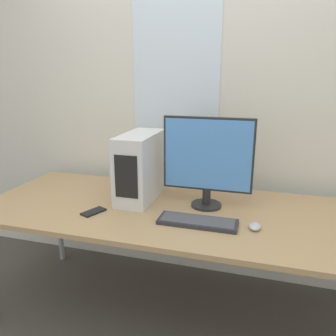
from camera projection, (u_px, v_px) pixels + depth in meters
The scene contains 7 objects.
wall_back at pixel (207, 95), 2.26m from camera, with size 8.00×0.07×2.70m.
desk at pixel (187, 216), 1.90m from camera, with size 2.45×0.91×0.73m.
pc_tower at pixel (140, 166), 2.02m from camera, with size 0.19×0.45×0.41m.
monitor_main at pixel (208, 159), 1.86m from camera, with size 0.52×0.18×0.53m.
keyboard at pixel (198, 222), 1.71m from camera, with size 0.42×0.14×0.02m.
mouse at pixel (255, 226), 1.65m from camera, with size 0.06×0.09×0.03m.
cell_phone at pixel (94, 212), 1.85m from camera, with size 0.12×0.15×0.01m.
Camera 1 is at (0.38, -1.26, 1.49)m, focal length 35.00 mm.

